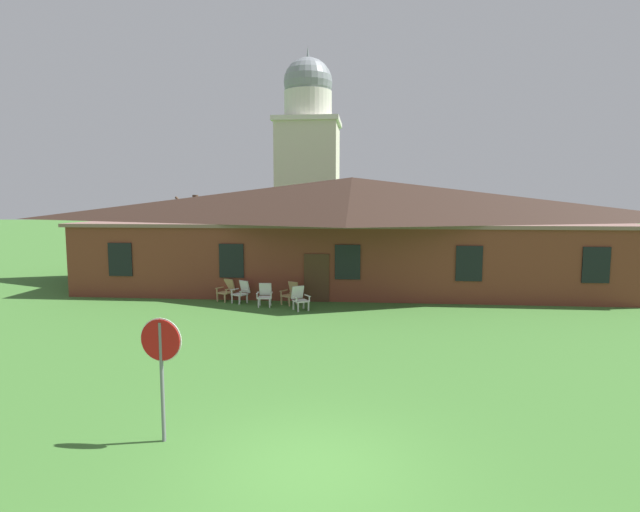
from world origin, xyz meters
TOP-DOWN VIEW (x-y plane):
  - ground_plane at (0.00, 0.00)m, footprint 200.00×200.00m
  - brick_building at (-0.00, 18.86)m, footprint 26.62×10.40m
  - dome_tower at (-4.03, 33.41)m, footprint 5.18×5.18m
  - stop_sign at (-2.84, 0.75)m, footprint 0.80×0.13m
  - lawn_chair_by_porch at (-5.31, 13.64)m, footprint 0.82×0.86m
  - lawn_chair_near_door at (-4.55, 13.29)m, footprint 0.84×0.87m
  - lawn_chair_left_end at (-3.41, 12.72)m, footprint 0.68×0.71m
  - lawn_chair_middle at (-2.38, 13.19)m, footprint 0.85×0.87m
  - lawn_chair_right_end at (-1.87, 12.14)m, footprint 0.84×0.87m
  - bare_tree_beside_building at (-9.76, 22.45)m, footprint 1.64×1.86m

SIDE VIEW (x-z plane):
  - ground_plane at x=0.00m, z-range 0.00..0.00m
  - lawn_chair_by_porch at x=-5.31m, z-range 0.02..0.98m
  - lawn_chair_near_door at x=-4.55m, z-range 0.02..0.98m
  - lawn_chair_left_end at x=-3.41m, z-range 0.02..0.98m
  - lawn_chair_middle at x=-2.38m, z-range 0.02..0.98m
  - lawn_chair_right_end at x=-1.87m, z-range 0.02..0.98m
  - stop_sign at x=-2.84m, z-range 0.49..2.80m
  - bare_tree_beside_building at x=-9.76m, z-range 0.19..4.93m
  - brick_building at x=0.00m, z-range 0.05..5.65m
  - dome_tower at x=-4.03m, z-range -0.81..15.72m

